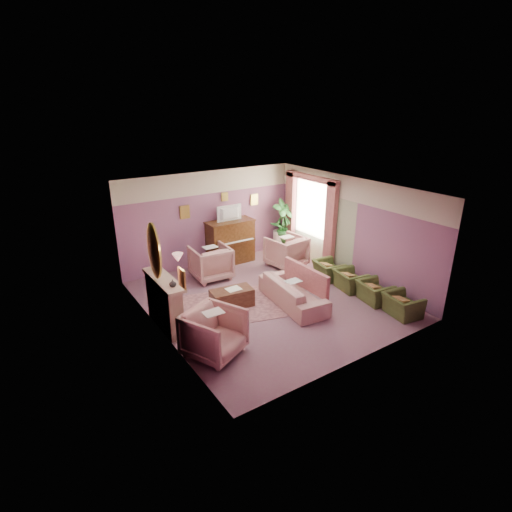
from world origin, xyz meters
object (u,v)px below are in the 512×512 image
sofa (293,288)px  olive_chair_d (328,267)px  olive_chair_a (403,302)px  side_table (281,241)px  floral_armchair_left (211,261)px  piano (230,242)px  olive_chair_c (350,277)px  coffee_table (232,298)px  floral_armchair_right (286,250)px  olive_chair_b (375,289)px  television (231,212)px  floral_armchair_front (214,331)px

sofa → olive_chair_d: bearing=19.2°
sofa → olive_chair_a: sofa is taller
olive_chair_a → side_table: bearing=87.2°
sofa → floral_armchair_left: 2.64m
piano → olive_chair_c: 3.78m
floral_armchair_left → olive_chair_c: size_ratio=1.31×
coffee_table → floral_armchair_right: floral_armchair_right is taller
floral_armchair_left → olive_chair_b: bearing=-52.2°
coffee_table → side_table: 4.11m
floral_armchair_right → sofa: bearing=-123.8°
sofa → olive_chair_c: 1.76m
floral_armchair_right → television: bearing=137.6°
olive_chair_a → side_table: 4.98m
coffee_table → olive_chair_a: bearing=-39.6°
sofa → olive_chair_b: size_ratio=2.65×
olive_chair_a → olive_chair_c: same height
floral_armchair_left → olive_chair_b: floral_armchair_left is taller
olive_chair_a → olive_chair_d: bearing=90.0°
television → side_table: bearing=0.0°
olive_chair_a → side_table: size_ratio=1.13×
floral_armchair_front → olive_chair_c: size_ratio=1.31×
floral_armchair_right → olive_chair_d: 1.46m
television → olive_chair_c: bearing=-63.7°
sofa → olive_chair_c: (1.75, -0.21, -0.08)m
floral_armchair_front → floral_armchair_right: bearing=35.7°
olive_chair_b → olive_chair_d: 1.64m
floral_armchair_front → olive_chair_b: bearing=-2.8°
sofa → floral_armchair_right: bearing=56.2°
olive_chair_b → olive_chair_c: bearing=90.0°
floral_armchair_right → olive_chair_a: bearing=-83.9°
coffee_table → olive_chair_d: 3.07m
sofa → side_table: 3.71m
floral_armchair_front → olive_chair_d: (4.33, 1.43, -0.18)m
television → olive_chair_d: 3.26m
floral_armchair_right → olive_chair_b: 3.06m
coffee_table → floral_armchair_left: 1.84m
piano → side_table: 1.91m
olive_chair_d → olive_chair_b: bearing=-90.0°
side_table → sofa: bearing=-122.5°
floral_armchair_right → olive_chair_d: bearing=-73.4°
piano → olive_chair_b: bearing=-68.6°
olive_chair_a → floral_armchair_left: bearing=122.1°
floral_armchair_front → olive_chair_a: bearing=-13.4°
television → floral_armchair_front: size_ratio=0.77×
floral_armchair_left → olive_chair_b: 4.42m
floral_armchair_right → olive_chair_b: bearing=-82.2°
olive_chair_b → side_table: side_table is taller
floral_armchair_right → olive_chair_a: 3.87m
floral_armchair_right → side_table: 1.32m
olive_chair_b → side_table: 4.16m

